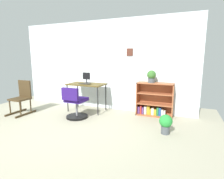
# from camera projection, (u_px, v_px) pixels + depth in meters

# --- Properties ---
(ground_plane) EXTENTS (6.24, 6.24, 0.00)m
(ground_plane) POSITION_uv_depth(u_px,v_px,m) (53.00, 136.00, 3.31)
(ground_plane) COLOR #A29D85
(wall_back) EXTENTS (5.20, 0.12, 2.46)m
(wall_back) POSITION_uv_depth(u_px,v_px,m) (102.00, 65.00, 5.05)
(wall_back) COLOR silver
(wall_back) RESTS_ON ground_plane
(desk) EXTENTS (0.99, 0.57, 0.76)m
(desk) POSITION_uv_depth(u_px,v_px,m) (87.00, 86.00, 4.78)
(desk) COLOR #53421B
(desk) RESTS_ON ground_plane
(monitor) EXTENTS (0.22, 0.19, 0.29)m
(monitor) POSITION_uv_depth(u_px,v_px,m) (86.00, 78.00, 4.82)
(monitor) COLOR #262628
(monitor) RESTS_ON desk
(keyboard) EXTENTS (0.33, 0.12, 0.02)m
(keyboard) POSITION_uv_depth(u_px,v_px,m) (85.00, 84.00, 4.67)
(keyboard) COLOR #2B271F
(keyboard) RESTS_ON desk
(office_chair) EXTENTS (0.52, 0.55, 0.77)m
(office_chair) POSITION_uv_depth(u_px,v_px,m) (75.00, 105.00, 4.22)
(office_chair) COLOR black
(office_chair) RESTS_ON ground_plane
(rocking_chair) EXTENTS (0.42, 0.64, 0.86)m
(rocking_chair) POSITION_uv_depth(u_px,v_px,m) (22.00, 97.00, 4.60)
(rocking_chair) COLOR #402F1A
(rocking_chair) RESTS_ON ground_plane
(bookshelf_low) EXTENTS (0.89, 0.30, 0.84)m
(bookshelf_low) POSITION_uv_depth(u_px,v_px,m) (154.00, 101.00, 4.45)
(bookshelf_low) COLOR #A05834
(bookshelf_low) RESTS_ON ground_plane
(potted_plant_on_shelf) EXTENTS (0.22, 0.22, 0.30)m
(potted_plant_on_shelf) POSITION_uv_depth(u_px,v_px,m) (151.00, 76.00, 4.32)
(potted_plant_on_shelf) COLOR #474C51
(potted_plant_on_shelf) RESTS_ON bookshelf_low
(potted_plant_floor) EXTENTS (0.25, 0.25, 0.38)m
(potted_plant_floor) POSITION_uv_depth(u_px,v_px,m) (166.00, 123.00, 3.37)
(potted_plant_floor) COLOR #474C51
(potted_plant_floor) RESTS_ON ground_plane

